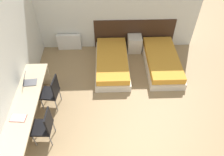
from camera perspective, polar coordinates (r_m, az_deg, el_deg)
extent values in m
cube|color=silver|center=(6.74, -0.58, 17.62)|extent=(5.42, 0.05, 2.70)
cube|color=silver|center=(5.28, -25.02, 3.76)|extent=(0.05, 5.55, 2.70)
cube|color=#382316|center=(7.21, 5.82, 11.48)|extent=(2.57, 0.03, 0.99)
cube|color=beige|center=(6.58, 0.03, 3.52)|extent=(0.98, 2.01, 0.22)
cube|color=gold|center=(6.44, 0.03, 4.84)|extent=(0.90, 1.93, 0.18)
cube|color=beige|center=(6.78, 12.77, 3.70)|extent=(0.98, 2.01, 0.22)
cube|color=gold|center=(6.65, 13.05, 4.98)|extent=(0.90, 1.93, 0.18)
cube|color=beige|center=(7.15, 5.88, 8.89)|extent=(0.44, 0.41, 0.53)
cube|color=silver|center=(7.32, -11.12, 9.22)|extent=(0.76, 0.12, 0.54)
cube|color=#C6B28E|center=(5.19, -21.70, -5.91)|extent=(0.55, 2.49, 0.04)
cube|color=#C6B28E|center=(6.23, -18.22, 0.80)|extent=(0.49, 0.04, 0.70)
cube|color=black|center=(5.57, -15.98, -3.87)|extent=(0.47, 0.47, 0.05)
cube|color=black|center=(5.31, -14.61, -2.19)|extent=(0.08, 0.37, 0.49)
cylinder|color=slate|center=(5.70, -17.72, -6.56)|extent=(0.02, 0.02, 0.42)
cylinder|color=slate|center=(5.90, -16.64, -3.87)|extent=(0.02, 0.02, 0.42)
cylinder|color=slate|center=(5.58, -14.33, -6.98)|extent=(0.02, 0.02, 0.42)
cylinder|color=slate|center=(5.79, -13.36, -4.22)|extent=(0.02, 0.02, 0.42)
cube|color=black|center=(5.02, -17.80, -12.24)|extent=(0.43, 0.43, 0.05)
cube|color=black|center=(4.74, -16.28, -10.66)|extent=(0.05, 0.37, 0.49)
cylinder|color=slate|center=(5.18, -19.60, -15.12)|extent=(0.02, 0.02, 0.42)
cylinder|color=slate|center=(5.35, -18.65, -11.84)|extent=(0.02, 0.02, 0.42)
cylinder|color=slate|center=(5.08, -15.70, -15.48)|extent=(0.02, 0.02, 0.42)
cylinder|color=slate|center=(5.25, -14.90, -12.11)|extent=(0.02, 0.02, 0.42)
cube|color=slate|center=(5.53, -20.57, -1.10)|extent=(0.32, 0.24, 0.02)
cube|color=black|center=(5.45, -21.96, -0.10)|extent=(0.14, 0.23, 0.29)
cube|color=#B21E1E|center=(4.95, -23.28, -9.58)|extent=(0.33, 0.21, 0.01)
cube|color=white|center=(4.94, -23.31, -9.52)|extent=(0.31, 0.20, 0.01)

